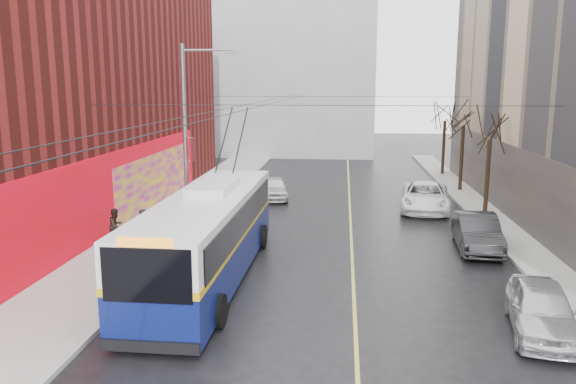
{
  "coord_description": "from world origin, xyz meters",
  "views": [
    {
      "loc": [
        1.04,
        -15.5,
        7.17
      ],
      "look_at": [
        -1.36,
        8.79,
        2.49
      ],
      "focal_mm": 35.0,
      "sensor_mm": 36.0,
      "label": 1
    }
  ],
  "objects_px": {
    "tree_near": "(491,126)",
    "parked_car_a": "(542,309)",
    "tree_far": "(445,111)",
    "pedestrian_b": "(116,226)",
    "parked_car_b": "(477,232)",
    "following_car": "(274,188)",
    "parked_car_c": "(425,197)",
    "streetlight_pole": "(188,135)",
    "pedestrian_a": "(145,230)",
    "trolleybus": "(208,235)",
    "pedestrian_c": "(193,208)",
    "tree_mid": "(464,114)"
  },
  "relations": [
    {
      "from": "trolleybus",
      "to": "following_car",
      "type": "distance_m",
      "value": 15.21
    },
    {
      "from": "parked_car_b",
      "to": "pedestrian_a",
      "type": "xyz_separation_m",
      "value": [
        -14.31,
        -2.01,
        0.27
      ]
    },
    {
      "from": "tree_near",
      "to": "pedestrian_b",
      "type": "distance_m",
      "value": 20.14
    },
    {
      "from": "tree_mid",
      "to": "parked_car_b",
      "type": "relative_size",
      "value": 1.39
    },
    {
      "from": "tree_near",
      "to": "pedestrian_c",
      "type": "distance_m",
      "value": 16.56
    },
    {
      "from": "pedestrian_c",
      "to": "parked_car_c",
      "type": "bearing_deg",
      "value": -128.62
    },
    {
      "from": "streetlight_pole",
      "to": "parked_car_a",
      "type": "height_order",
      "value": "streetlight_pole"
    },
    {
      "from": "following_car",
      "to": "parked_car_b",
      "type": "bearing_deg",
      "value": -54.42
    },
    {
      "from": "streetlight_pole",
      "to": "pedestrian_c",
      "type": "xyz_separation_m",
      "value": [
        -0.36,
        1.7,
        -3.82
      ]
    },
    {
      "from": "tree_mid",
      "to": "tree_far",
      "type": "relative_size",
      "value": 1.02
    },
    {
      "from": "tree_near",
      "to": "parked_car_a",
      "type": "xyz_separation_m",
      "value": [
        -2.11,
        -15.45,
        -4.23
      ]
    },
    {
      "from": "tree_far",
      "to": "pedestrian_a",
      "type": "bearing_deg",
      "value": -125.46
    },
    {
      "from": "pedestrian_a",
      "to": "parked_car_a",
      "type": "bearing_deg",
      "value": -129.16
    },
    {
      "from": "pedestrian_c",
      "to": "trolleybus",
      "type": "bearing_deg",
      "value": 137.7
    },
    {
      "from": "trolleybus",
      "to": "pedestrian_a",
      "type": "bearing_deg",
      "value": 141.27
    },
    {
      "from": "tree_mid",
      "to": "streetlight_pole",
      "type": "bearing_deg",
      "value": -139.35
    },
    {
      "from": "trolleybus",
      "to": "parked_car_a",
      "type": "height_order",
      "value": "trolleybus"
    },
    {
      "from": "trolleybus",
      "to": "parked_car_c",
      "type": "xyz_separation_m",
      "value": [
        9.69,
        12.68,
        -0.91
      ]
    },
    {
      "from": "parked_car_a",
      "to": "pedestrian_b",
      "type": "distance_m",
      "value": 17.66
    },
    {
      "from": "streetlight_pole",
      "to": "pedestrian_b",
      "type": "bearing_deg",
      "value": -147.08
    },
    {
      "from": "parked_car_b",
      "to": "parked_car_c",
      "type": "relative_size",
      "value": 0.83
    },
    {
      "from": "streetlight_pole",
      "to": "pedestrian_a",
      "type": "relative_size",
      "value": 4.93
    },
    {
      "from": "following_car",
      "to": "pedestrian_b",
      "type": "height_order",
      "value": "pedestrian_b"
    },
    {
      "from": "trolleybus",
      "to": "parked_car_b",
      "type": "height_order",
      "value": "trolleybus"
    },
    {
      "from": "trolleybus",
      "to": "pedestrian_b",
      "type": "height_order",
      "value": "trolleybus"
    },
    {
      "from": "streetlight_pole",
      "to": "pedestrian_c",
      "type": "height_order",
      "value": "streetlight_pole"
    },
    {
      "from": "streetlight_pole",
      "to": "parked_car_a",
      "type": "relative_size",
      "value": 2.06
    },
    {
      "from": "tree_mid",
      "to": "parked_car_a",
      "type": "bearing_deg",
      "value": -95.38
    },
    {
      "from": "tree_near",
      "to": "parked_car_b",
      "type": "relative_size",
      "value": 1.34
    },
    {
      "from": "parked_car_c",
      "to": "pedestrian_b",
      "type": "bearing_deg",
      "value": -142.14
    },
    {
      "from": "tree_near",
      "to": "pedestrian_b",
      "type": "bearing_deg",
      "value": -156.39
    },
    {
      "from": "streetlight_pole",
      "to": "parked_car_c",
      "type": "relative_size",
      "value": 1.56
    },
    {
      "from": "tree_mid",
      "to": "parked_car_c",
      "type": "xyz_separation_m",
      "value": [
        -3.2,
        -6.11,
        -4.45
      ]
    },
    {
      "from": "tree_mid",
      "to": "pedestrian_c",
      "type": "relative_size",
      "value": 3.83
    },
    {
      "from": "pedestrian_a",
      "to": "tree_far",
      "type": "bearing_deg",
      "value": -50.12
    },
    {
      "from": "parked_car_a",
      "to": "streetlight_pole",
      "type": "bearing_deg",
      "value": 153.82
    },
    {
      "from": "parked_car_c",
      "to": "pedestrian_b",
      "type": "height_order",
      "value": "pedestrian_b"
    },
    {
      "from": "tree_far",
      "to": "pedestrian_b",
      "type": "bearing_deg",
      "value": -129.54
    },
    {
      "from": "trolleybus",
      "to": "streetlight_pole",
      "type": "bearing_deg",
      "value": 111.79
    },
    {
      "from": "tree_near",
      "to": "parked_car_b",
      "type": "bearing_deg",
      "value": -106.35
    },
    {
      "from": "tree_near",
      "to": "following_car",
      "type": "distance_m",
      "value": 13.45
    },
    {
      "from": "tree_near",
      "to": "parked_car_b",
      "type": "xyz_separation_m",
      "value": [
        -2.04,
        -6.95,
        -4.19
      ]
    },
    {
      "from": "tree_mid",
      "to": "tree_near",
      "type": "bearing_deg",
      "value": -90.0
    },
    {
      "from": "tree_far",
      "to": "pedestrian_a",
      "type": "relative_size",
      "value": 3.6
    },
    {
      "from": "trolleybus",
      "to": "parked_car_a",
      "type": "bearing_deg",
      "value": -18.14
    },
    {
      "from": "parked_car_a",
      "to": "pedestrian_a",
      "type": "distance_m",
      "value": 15.65
    },
    {
      "from": "trolleybus",
      "to": "parked_car_a",
      "type": "xyz_separation_m",
      "value": [
        10.78,
        -3.66,
        -0.96
      ]
    },
    {
      "from": "parked_car_a",
      "to": "tree_mid",
      "type": "bearing_deg",
      "value": 94.4
    },
    {
      "from": "tree_mid",
      "to": "parked_car_a",
      "type": "height_order",
      "value": "tree_mid"
    },
    {
      "from": "tree_far",
      "to": "streetlight_pole",
      "type": "bearing_deg",
      "value": -127.12
    }
  ]
}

